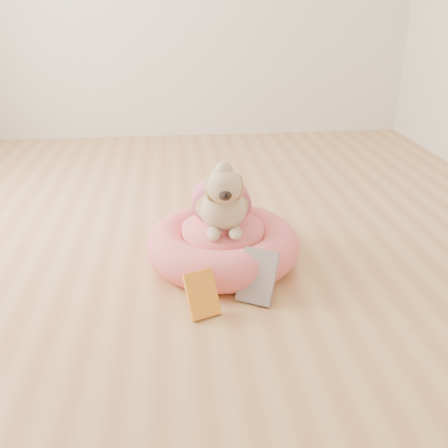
{
  "coord_description": "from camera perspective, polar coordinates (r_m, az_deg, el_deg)",
  "views": [
    {
      "loc": [
        -0.07,
        -2.19,
        1.15
      ],
      "look_at": [
        0.14,
        -0.17,
        0.22
      ],
      "focal_mm": 40.0,
      "sensor_mm": 36.0,
      "label": 1
    }
  ],
  "objects": [
    {
      "name": "book_white",
      "position": [
        2.05,
        3.86,
        -5.99
      ],
      "size": [
        0.19,
        0.19,
        0.21
      ],
      "primitive_type": "cube",
      "rotation": [
        -0.53,
        0.0,
        -0.5
      ],
      "color": "white",
      "rests_on": "floor"
    },
    {
      "name": "dog",
      "position": [
        2.25,
        -0.24,
        4.07
      ],
      "size": [
        0.34,
        0.48,
        0.35
      ],
      "primitive_type": null,
      "rotation": [
        0.0,
        0.0,
        -0.03
      ],
      "color": "olive",
      "rests_on": "pet_bed"
    },
    {
      "name": "book_yellow",
      "position": [
        1.97,
        -2.53,
        -8.0
      ],
      "size": [
        0.15,
        0.14,
        0.17
      ],
      "primitive_type": "cube",
      "rotation": [
        -0.5,
        0.0,
        0.36
      ],
      "color": "yellow",
      "rests_on": "floor"
    },
    {
      "name": "pet_bed",
      "position": [
        2.33,
        -0.13,
        -2.35
      ],
      "size": [
        0.71,
        0.71,
        0.18
      ],
      "color": "#F35F66",
      "rests_on": "floor"
    },
    {
      "name": "floor",
      "position": [
        2.47,
        -3.71,
        -3.04
      ],
      "size": [
        4.5,
        4.5,
        0.0
      ],
      "primitive_type": "plane",
      "color": "tan",
      "rests_on": "ground"
    }
  ]
}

